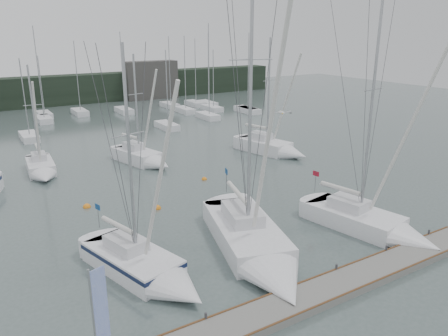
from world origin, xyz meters
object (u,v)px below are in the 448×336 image
object	(u,v)px
sailboat_mid_e	(276,149)
buoy_b	(204,180)
sailboat_mid_b	(42,170)
dock_banner	(98,312)
sailboat_near_left	(151,271)
sailboat_near_center	(259,252)
sailboat_mid_c	(146,159)
buoy_a	(157,209)
sailboat_near_right	(380,227)
buoy_c	(87,207)

from	to	relation	value
sailboat_mid_e	buoy_b	bearing A→B (deg)	-177.04
sailboat_mid_b	dock_banner	distance (m)	27.05
sailboat_mid_e	buoy_b	world-z (taller)	sailboat_mid_e
sailboat_near_left	sailboat_near_center	distance (m)	6.13
sailboat_near_center	dock_banner	distance (m)	11.14
sailboat_near_center	sailboat_mid_b	bearing A→B (deg)	124.82
buoy_b	sailboat_near_center	bearing A→B (deg)	-106.95
sailboat_near_left	dock_banner	size ratio (longest dim) A/B	2.95
sailboat_mid_c	buoy_a	xyz separation A→B (m)	(-3.46, -10.85, -0.57)
buoy_a	buoy_b	bearing A→B (deg)	32.41
sailboat_mid_b	buoy_a	xyz separation A→B (m)	(5.82, -12.52, -0.51)
buoy_b	sailboat_mid_b	bearing A→B (deg)	144.20
sailboat_mid_c	dock_banner	bearing A→B (deg)	-130.47
sailboat_mid_c	sailboat_near_center	bearing A→B (deg)	-109.88
sailboat_near_right	buoy_c	bearing A→B (deg)	124.39
sailboat_near_center	sailboat_mid_e	bearing A→B (deg)	65.92
buoy_a	buoy_b	distance (m)	7.28
sailboat_mid_c	buoy_c	xyz separation A→B (m)	(-7.83, -7.87, -0.57)
sailboat_mid_c	dock_banner	distance (m)	27.86
sailboat_mid_e	buoy_c	size ratio (longest dim) A/B	22.15
sailboat_near_center	buoy_c	world-z (taller)	sailboat_near_center
dock_banner	sailboat_mid_e	bearing A→B (deg)	23.76
buoy_a	buoy_c	world-z (taller)	buoy_c
buoy_c	dock_banner	distance (m)	17.97
sailboat_mid_e	dock_banner	world-z (taller)	sailboat_mid_e
buoy_b	buoy_c	bearing A→B (deg)	-174.98
sailboat_mid_e	buoy_a	size ratio (longest dim) A/B	22.62
sailboat_near_center	buoy_c	xyz separation A→B (m)	(-6.20, 13.22, -0.62)
buoy_b	buoy_c	distance (m)	10.55
sailboat_near_center	dock_banner	size ratio (longest dim) A/B	4.28
sailboat_near_left	sailboat_mid_e	bearing A→B (deg)	22.10
sailboat_near_right	buoy_b	distance (m)	16.03
buoy_c	sailboat_mid_b	bearing A→B (deg)	98.60
buoy_b	dock_banner	bearing A→B (deg)	-128.37
sailboat_near_left	sailboat_near_right	xyz separation A→B (m)	(14.57, -2.70, -0.00)
sailboat_near_center	dock_banner	xyz separation A→B (m)	(-10.10, -4.06, 2.39)
sailboat_near_right	buoy_a	bearing A→B (deg)	120.95
sailboat_near_left	dock_banner	world-z (taller)	sailboat_near_left
sailboat_mid_b	sailboat_mid_e	bearing A→B (deg)	-9.79
sailboat_near_center	buoy_b	bearing A→B (deg)	89.30
sailboat_near_left	sailboat_near_right	distance (m)	14.81
sailboat_mid_b	sailboat_mid_c	bearing A→B (deg)	-6.37
sailboat_mid_b	sailboat_near_center	bearing A→B (deg)	-67.58
sailboat_mid_b	buoy_a	world-z (taller)	sailboat_mid_b
sailboat_near_right	buoy_a	size ratio (longest dim) A/B	27.59
dock_banner	sailboat_mid_b	bearing A→B (deg)	67.77
buoy_a	buoy_c	size ratio (longest dim) A/B	0.98
sailboat_mid_b	buoy_c	distance (m)	9.67
sailboat_mid_c	buoy_b	distance (m)	7.47
buoy_b	buoy_c	world-z (taller)	buoy_c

